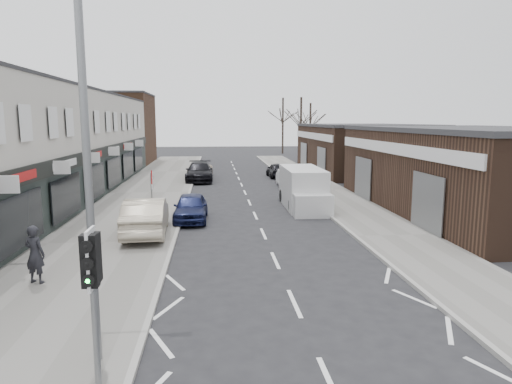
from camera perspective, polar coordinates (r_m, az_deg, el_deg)
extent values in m
plane|color=black|center=(11.48, 6.66, -17.49)|extent=(160.00, 160.00, 0.00)
cube|color=slate|center=(32.75, -13.25, -0.13)|extent=(5.50, 64.00, 0.12)
cube|color=slate|center=(33.40, 8.50, 0.18)|extent=(3.50, 64.00, 0.12)
cube|color=beige|center=(31.66, -26.35, 5.23)|extent=(8.00, 41.00, 7.10)
cube|color=#4D3221|center=(56.20, -17.10, 7.45)|extent=(8.00, 10.00, 8.00)
cube|color=#392419|center=(28.33, 25.99, 2.28)|extent=(10.00, 18.00, 4.50)
cube|color=#392419|center=(46.52, 13.14, 5.22)|extent=(10.00, 16.00, 4.50)
cylinder|color=slate|center=(9.03, -19.51, -14.26)|extent=(0.12, 0.12, 3.00)
cube|color=silver|center=(8.68, -19.88, -7.86)|extent=(0.05, 0.55, 1.10)
cube|color=black|center=(8.57, -20.08, -8.09)|extent=(0.28, 0.22, 0.95)
sphere|color=#0CE533|center=(8.55, -20.17, -10.25)|extent=(0.18, 0.18, 0.18)
cube|color=black|center=(8.79, -19.68, -7.64)|extent=(0.26, 0.20, 0.90)
cylinder|color=slate|center=(9.62, -20.30, 2.54)|extent=(0.16, 0.16, 8.00)
cylinder|color=slate|center=(22.55, -12.89, -0.79)|extent=(0.07, 0.07, 2.50)
cube|color=white|center=(22.45, -12.82, 0.72)|extent=(0.04, 0.45, 0.25)
cube|color=silver|center=(27.15, 5.82, 0.57)|extent=(2.16, 5.11, 2.32)
cube|color=silver|center=(24.35, 7.15, -1.75)|extent=(2.06, 0.91, 1.22)
cylinder|color=black|center=(25.37, 4.47, -1.77)|extent=(0.24, 0.77, 0.77)
cylinder|color=black|center=(25.76, 8.62, -1.68)|extent=(0.24, 0.77, 0.77)
cylinder|color=black|center=(28.84, 3.26, -0.46)|extent=(0.24, 0.77, 0.77)
cylinder|color=black|center=(29.18, 6.94, -0.40)|extent=(0.24, 0.77, 0.77)
imported|color=#B3A68F|center=(20.64, -13.58, -2.94)|extent=(1.97, 5.02, 1.63)
imported|color=black|center=(15.67, -25.92, -7.01)|extent=(0.78, 0.64, 1.83)
imported|color=#141A3F|center=(23.58, -8.15, -1.89)|extent=(1.71, 4.11, 1.39)
imported|color=black|center=(38.80, -7.09, 2.53)|extent=(2.24, 5.50, 1.59)
imported|color=#BCAC96|center=(41.38, -6.98, 2.71)|extent=(2.25, 4.68, 1.28)
imported|color=white|center=(35.88, 3.85, 1.84)|extent=(1.61, 4.10, 1.33)
imported|color=black|center=(41.11, 2.66, 2.77)|extent=(1.72, 3.99, 1.34)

